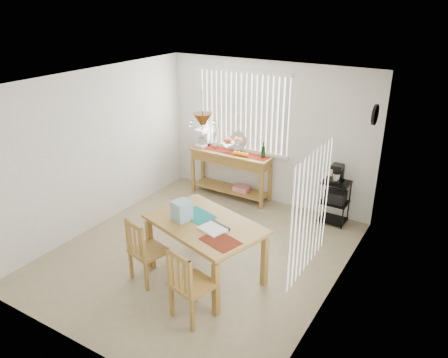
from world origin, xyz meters
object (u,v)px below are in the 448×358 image
Objects in this scene: cart_items at (338,173)px; dining_table at (205,229)px; sideboard at (231,164)px; chair_left at (146,251)px; chair_right at (191,285)px; wire_cart at (335,198)px.

dining_table is at bearing -113.22° from cart_items.
sideboard reaches higher than dining_table.
chair_left is (0.39, -2.92, -0.22)m from sideboard.
chair_right is (0.34, -0.82, -0.26)m from dining_table.
sideboard is at bearing 97.59° from chair_left.
chair_right is at bearing -102.21° from wire_cart.
cart_items reaches higher than chair_right.
sideboard is 3.51m from chair_right.
sideboard is 2.61m from dining_table.
wire_cart is 3.35m from chair_left.
chair_left reaches higher than dining_table.
chair_left reaches higher than sideboard.
chair_right reaches higher than dining_table.
chair_right reaches higher than wire_cart.
chair_right is at bearing -18.31° from chair_left.
dining_table is (-1.04, -2.41, 0.28)m from wire_cart.
dining_table is 1.88× the size of chair_left.
cart_items is at bearing 90.00° from wire_cart.
dining_table is 0.84m from chair_left.
cart_items is at bearing 66.78° from dining_table.
wire_cart is at bearing -90.00° from cart_items.
wire_cart is 0.45m from cart_items.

